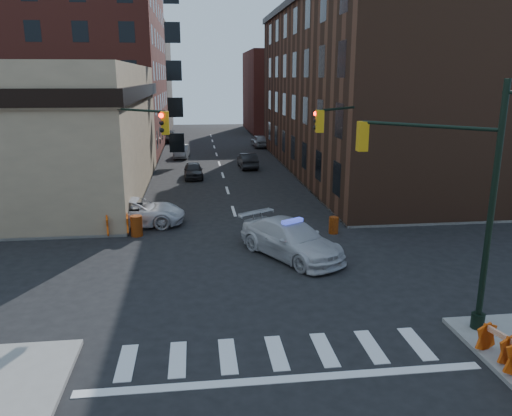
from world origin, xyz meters
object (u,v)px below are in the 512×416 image
object	(u,v)px
pedestrian_a	(105,207)
barrel_road	(334,225)
police_car	(291,239)
parked_car_wnear	(193,170)
pedestrian_b	(69,214)
barricade_se_a	(497,343)
pickup	(135,212)
parked_car_wfar	(182,151)
parked_car_enear	(248,160)
barricade_nw_a	(117,224)
barrel_bank	(137,226)

from	to	relation	value
pedestrian_a	barrel_road	size ratio (longest dim) A/B	2.00
police_car	parked_car_wnear	size ratio (longest dim) A/B	1.53
pedestrian_b	barricade_se_a	distance (m)	21.46
pedestrian_b	pickup	bearing A→B (deg)	16.21
pickup	pedestrian_b	xyz separation A→B (m)	(-3.36, -0.88, 0.24)
parked_car_wfar	parked_car_enear	distance (m)	9.24
police_car	barricade_nw_a	xyz separation A→B (m)	(-8.53, 4.17, -0.19)
barrel_road	parked_car_enear	bearing A→B (deg)	96.94
parked_car_wfar	barrel_bank	distance (m)	26.63
parked_car_enear	pedestrian_b	size ratio (longest dim) A/B	2.45
parked_car_wnear	pickup	bearing A→B (deg)	-105.57
pickup	barricade_se_a	xyz separation A→B (m)	(12.20, -15.65, -0.22)
pedestrian_b	barrel_road	distance (m)	14.31
pickup	barricade_se_a	bearing A→B (deg)	-139.99
parked_car_enear	pedestrian_b	world-z (taller)	pedestrian_b
pickup	barrel_bank	world-z (taller)	pickup
parked_car_wfar	pedestrian_a	size ratio (longest dim) A/B	2.17
pickup	parked_car_enear	bearing A→B (deg)	-23.08
parked_car_wnear	parked_car_enear	xyz separation A→B (m)	(5.00, 4.26, 0.05)
pickup	pedestrian_b	world-z (taller)	pedestrian_b
parked_car_enear	barricade_se_a	xyz separation A→B (m)	(3.90, -33.33, -0.14)
parked_car_wfar	barrel_road	distance (m)	28.74
pickup	pedestrian_b	size ratio (longest dim) A/B	3.24
parked_car_wfar	pedestrian_a	bearing A→B (deg)	-93.89
police_car	parked_car_wnear	xyz separation A→B (m)	(-4.53, 19.54, -0.20)
barricade_se_a	police_car	bearing A→B (deg)	9.88
pedestrian_a	barrel_road	bearing A→B (deg)	7.20
parked_car_wnear	barrel_road	distance (m)	17.93
parked_car_enear	police_car	bearing A→B (deg)	86.33
parked_car_wnear	parked_car_enear	size ratio (longest dim) A/B	0.89
barrel_road	barricade_nw_a	size ratio (longest dim) A/B	0.68
pedestrian_b	barricade_se_a	size ratio (longest dim) A/B	1.58
barrel_bank	barricade_nw_a	world-z (taller)	barricade_nw_a
barrel_road	pedestrian_a	bearing A→B (deg)	166.58
barricade_nw_a	barrel_bank	bearing A→B (deg)	-15.24
pickup	barrel_bank	bearing A→B (deg)	-169.61
parked_car_enear	barrel_bank	xyz separation A→B (m)	(-8.00, -19.73, -0.15)
pickup	barricade_nw_a	world-z (taller)	pickup
pedestrian_b	barrel_bank	size ratio (longest dim) A/B	1.57
police_car	barrel_bank	distance (m)	8.57
parked_car_enear	pedestrian_b	xyz separation A→B (m)	(-11.66, -18.56, 0.32)
pickup	barrel_road	xyz separation A→B (m)	(10.80, -2.87, -0.33)
pickup	parked_car_wnear	bearing A→B (deg)	-11.74
parked_car_wfar	pedestrian_b	world-z (taller)	pedestrian_b
parked_car_wnear	barricade_nw_a	bearing A→B (deg)	-106.34
barrel_bank	barricade_se_a	bearing A→B (deg)	-48.81
pedestrian_b	barricade_nw_a	size ratio (longest dim) A/B	1.29
barrel_bank	barrel_road	bearing A→B (deg)	-4.43
parked_car_wnear	barrel_bank	world-z (taller)	parked_car_wnear
parked_car_wfar	barrel_road	world-z (taller)	parked_car_wfar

